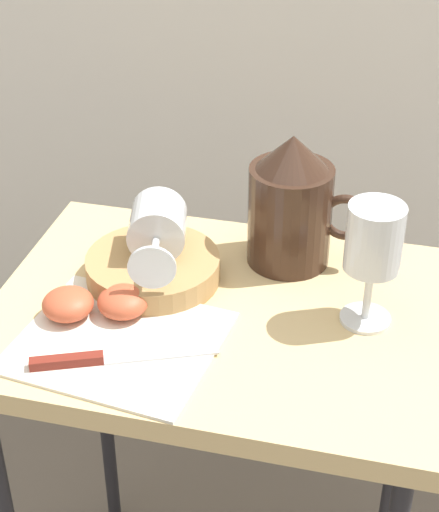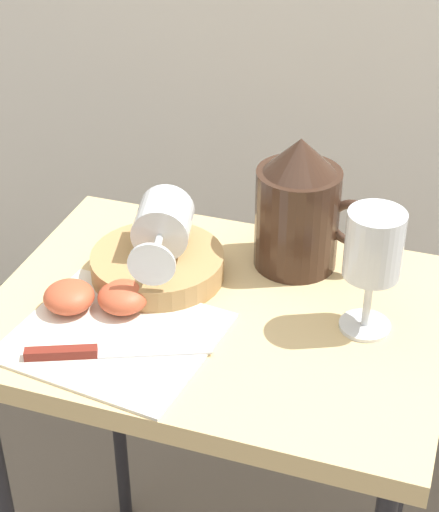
# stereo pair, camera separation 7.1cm
# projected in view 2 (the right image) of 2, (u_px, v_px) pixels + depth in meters

# --- Properties ---
(table) EXTENTS (0.58, 0.43, 0.67)m
(table) POSITION_uv_depth(u_px,v_px,m) (220.00, 352.00, 1.12)
(table) COLOR tan
(table) RESTS_ON ground_plane
(linen_napkin) EXTENTS (0.26, 0.24, 0.00)m
(linen_napkin) POSITION_uv_depth(u_px,v_px,m) (115.00, 336.00, 1.03)
(linen_napkin) COLOR silver
(linen_napkin) RESTS_ON table
(basket_tray) EXTENTS (0.18, 0.18, 0.03)m
(basket_tray) POSITION_uv_depth(u_px,v_px,m) (158.00, 265.00, 1.13)
(basket_tray) COLOR #AD8451
(basket_tray) RESTS_ON table
(pitcher) EXTENTS (0.17, 0.11, 0.19)m
(pitcher) POSITION_uv_depth(u_px,v_px,m) (298.00, 215.00, 1.13)
(pitcher) COLOR #382319
(pitcher) RESTS_ON table
(wine_glass_upright) EXTENTS (0.07, 0.07, 0.16)m
(wine_glass_upright) POSITION_uv_depth(u_px,v_px,m) (373.00, 252.00, 0.99)
(wine_glass_upright) COLOR silver
(wine_glass_upright) RESTS_ON table
(wine_glass_tipped_near) EXTENTS (0.10, 0.15, 0.08)m
(wine_glass_tipped_near) POSITION_uv_depth(u_px,v_px,m) (163.00, 225.00, 1.12)
(wine_glass_tipped_near) COLOR silver
(wine_glass_tipped_near) RESTS_ON basket_tray
(apple_half_left) EXTENTS (0.06, 0.06, 0.04)m
(apple_half_left) POSITION_uv_depth(u_px,v_px,m) (69.00, 297.00, 1.07)
(apple_half_left) COLOR #C15133
(apple_half_left) RESTS_ON linen_napkin
(apple_half_right) EXTENTS (0.06, 0.06, 0.04)m
(apple_half_right) POSITION_uv_depth(u_px,v_px,m) (123.00, 297.00, 1.07)
(apple_half_right) COLOR #C15133
(apple_half_right) RESTS_ON linen_napkin
(knife) EXTENTS (0.21, 0.10, 0.01)m
(knife) POSITION_uv_depth(u_px,v_px,m) (91.00, 352.00, 1.00)
(knife) COLOR silver
(knife) RESTS_ON linen_napkin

